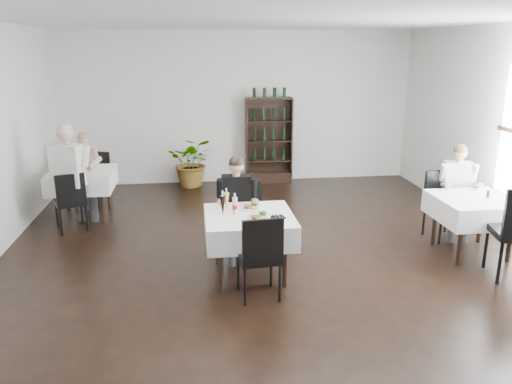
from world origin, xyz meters
TOP-DOWN VIEW (x-y plane):
  - room_shell at (0.00, 0.00)m, footprint 9.00×9.00m
  - wine_shelf at (0.60, 4.31)m, footprint 0.90×0.28m
  - main_table at (-0.30, 0.00)m, footprint 1.03×1.03m
  - left_table at (-2.70, 2.50)m, footprint 0.98×0.98m
  - right_table at (2.70, 0.30)m, footprint 0.98×0.98m
  - potted_tree at (-0.94, 4.17)m, footprint 0.96×0.86m
  - main_chair_far at (-0.20, 0.77)m, footprint 0.53×0.54m
  - main_chair_near at (-0.25, -0.61)m, footprint 0.48×0.48m
  - left_chair_far at (-2.60, 3.06)m, footprint 0.56×0.56m
  - left_chair_near at (-2.75, 1.82)m, footprint 0.54×0.55m
  - right_chair_far at (2.60, 0.94)m, footprint 0.51×0.51m
  - diner_main at (-0.39, 0.55)m, footprint 0.51×0.51m
  - diner_left_far at (-2.78, 3.12)m, footprint 0.51×0.53m
  - diner_left_near at (-2.72, 1.99)m, footprint 0.70×0.74m
  - diner_right_far at (2.81, 0.94)m, footprint 0.56×0.58m
  - plate_far at (-0.25, 0.22)m, footprint 0.33×0.33m
  - plate_near at (-0.20, -0.16)m, footprint 0.30×0.30m
  - pilsner_dark at (-0.61, -0.02)m, footprint 0.07×0.07m
  - pilsner_lager at (-0.55, 0.15)m, footprint 0.07×0.07m
  - coke_bottle at (-0.46, 0.05)m, footprint 0.06×0.06m
  - napkin_cutlery at (0.01, -0.14)m, footprint 0.20×0.20m
  - pepper_mill at (2.87, 0.29)m, footprint 0.05×0.05m

SIDE VIEW (x-z plane):
  - potted_tree at x=-0.94m, z-range 0.00..0.99m
  - left_chair_near at x=-2.75m, z-range 0.06..0.98m
  - main_chair_far at x=-0.20m, z-range 0.07..1.00m
  - left_chair_far at x=-2.60m, z-range 0.07..1.01m
  - main_chair_near at x=-0.25m, z-range 0.07..1.03m
  - right_chair_far at x=2.60m, z-range 0.07..1.03m
  - left_table at x=-2.70m, z-range 0.24..1.01m
  - right_table at x=2.70m, z-range 0.24..1.01m
  - main_table at x=-0.30m, z-range 0.24..1.01m
  - diner_left_far at x=-2.78m, z-range 0.10..1.39m
  - napkin_cutlery at x=0.01m, z-range 0.77..0.79m
  - diner_main at x=-0.39m, z-range 0.11..1.46m
  - diner_right_far at x=2.81m, z-range 0.11..1.46m
  - plate_far at x=-0.25m, z-range 0.75..0.83m
  - plate_near at x=-0.20m, z-range 0.75..0.83m
  - pepper_mill at x=2.87m, z-range 0.77..0.87m
  - wine_shelf at x=0.60m, z-range -0.03..1.72m
  - coke_bottle at x=-0.46m, z-range 0.75..1.00m
  - pilsner_lager at x=-0.55m, z-range 0.74..1.03m
  - pilsner_dark at x=-0.61m, z-range 0.74..1.05m
  - diner_left_near at x=-2.72m, z-range 0.13..1.75m
  - room_shell at x=0.00m, z-range -3.00..6.00m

